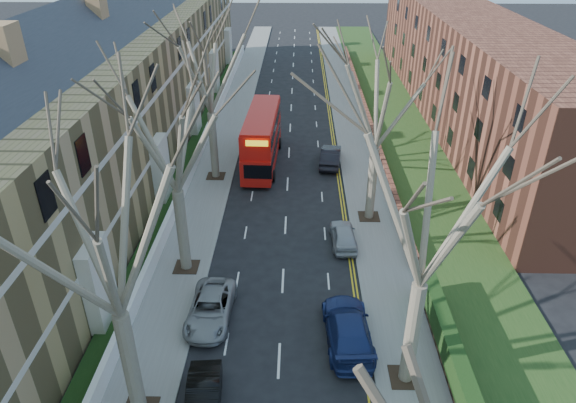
{
  "coord_description": "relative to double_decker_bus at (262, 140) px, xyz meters",
  "views": [
    {
      "loc": [
        0.79,
        -8.28,
        18.25
      ],
      "look_at": [
        0.21,
        19.04,
        2.91
      ],
      "focal_mm": 32.0,
      "sensor_mm": 36.0,
      "label": 1
    }
  ],
  "objects": [
    {
      "name": "pavement_left",
      "position": [
        -3.83,
        8.22,
        -2.04
      ],
      "size": [
        3.0,
        102.0,
        0.12
      ],
      "primitive_type": "cube",
      "color": "slate",
      "rests_on": "ground"
    },
    {
      "name": "pavement_right",
      "position": [
        8.17,
        8.22,
        -2.04
      ],
      "size": [
        3.0,
        102.0,
        0.12
      ],
      "primitive_type": "cube",
      "color": "slate",
      "rests_on": "ground"
    },
    {
      "name": "terrace_left",
      "position": [
        -11.47,
        0.22,
        3.43
      ],
      "size": [
        9.7,
        78.0,
        13.6
      ],
      "color": "#967F4C",
      "rests_on": "ground"
    },
    {
      "name": "flats_right",
      "position": [
        19.63,
        12.22,
        2.88
      ],
      "size": [
        13.97,
        54.0,
        10.0
      ],
      "color": "brown",
      "rests_on": "ground"
    },
    {
      "name": "front_wall_left",
      "position": [
        -5.48,
        0.22,
        -1.48
      ],
      "size": [
        0.3,
        78.0,
        1.0
      ],
      "color": "white",
      "rests_on": "ground"
    },
    {
      "name": "grass_verge_right",
      "position": [
        12.67,
        8.22,
        -1.95
      ],
      "size": [
        6.0,
        102.0,
        0.06
      ],
      "color": "#1F3E16",
      "rests_on": "ground"
    },
    {
      "name": "tree_left_mid",
      "position": [
        -3.53,
        -24.78,
        7.45
      ],
      "size": [
        10.5,
        10.5,
        14.71
      ],
      "color": "#726551",
      "rests_on": "ground"
    },
    {
      "name": "tree_left_far",
      "position": [
        -3.53,
        -14.78,
        7.14
      ],
      "size": [
        10.15,
        10.15,
        14.22
      ],
      "color": "#726551",
      "rests_on": "ground"
    },
    {
      "name": "tree_left_dist",
      "position": [
        -3.53,
        -2.78,
        7.45
      ],
      "size": [
        10.5,
        10.5,
        14.71
      ],
      "color": "#726551",
      "rests_on": "ground"
    },
    {
      "name": "tree_right_mid",
      "position": [
        7.87,
        -22.78,
        7.45
      ],
      "size": [
        10.5,
        10.5,
        14.71
      ],
      "color": "#726551",
      "rests_on": "ground"
    },
    {
      "name": "tree_right_far",
      "position": [
        7.87,
        -8.78,
        7.14
      ],
      "size": [
        10.15,
        10.15,
        14.22
      ],
      "color": "#726551",
      "rests_on": "ground"
    },
    {
      "name": "double_decker_bus",
      "position": [
        0.0,
        0.0,
        0.0
      ],
      "size": [
        2.9,
        10.28,
        4.29
      ],
      "rotation": [
        0.0,
        0.0,
        3.1
      ],
      "color": "red",
      "rests_on": "ground"
    },
    {
      "name": "car_left_mid",
      "position": [
        -0.86,
        -24.63,
        -1.45
      ],
      "size": [
        1.75,
        4.09,
        1.31
      ],
      "primitive_type": "imported",
      "rotation": [
        0.0,
        0.0,
        0.09
      ],
      "color": "black",
      "rests_on": "ground"
    },
    {
      "name": "car_left_far",
      "position": [
        -1.43,
        -18.97,
        -1.45
      ],
      "size": [
        2.29,
        4.74,
        1.3
      ],
      "primitive_type": "imported",
      "rotation": [
        0.0,
        0.0,
        -0.03
      ],
      "color": "gray",
      "rests_on": "ground"
    },
    {
      "name": "car_right_near",
      "position": [
        5.46,
        -20.4,
        -1.33
      ],
      "size": [
        2.47,
        5.46,
        1.55
      ],
      "primitive_type": "imported",
      "rotation": [
        0.0,
        0.0,
        3.2
      ],
      "color": "navy",
      "rests_on": "ground"
    },
    {
      "name": "car_right_mid",
      "position": [
        5.87,
        -11.96,
        -1.46
      ],
      "size": [
        1.7,
        3.85,
        1.29
      ],
      "primitive_type": "imported",
      "rotation": [
        0.0,
        0.0,
        3.19
      ],
      "color": "#A0A2A8",
      "rests_on": "ground"
    },
    {
      "name": "car_right_far",
      "position": [
        5.66,
        -0.12,
        -1.36
      ],
      "size": [
        2.08,
        4.68,
        1.49
      ],
      "primitive_type": "imported",
      "rotation": [
        0.0,
        0.0,
        3.03
      ],
      "color": "black",
      "rests_on": "ground"
    }
  ]
}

